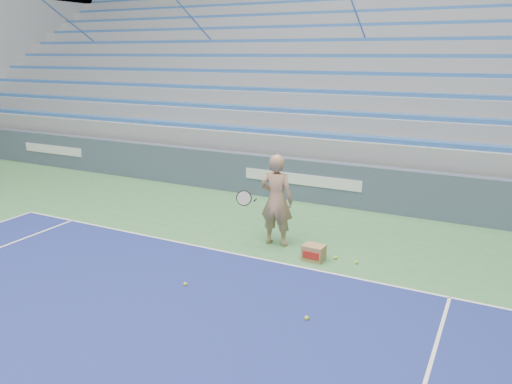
# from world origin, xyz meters

# --- Properties ---
(sponsor_barrier) EXTENTS (30.00, 0.32, 1.10)m
(sponsor_barrier) POSITION_xyz_m (0.00, 15.88, 0.55)
(sponsor_barrier) COLOR #404D61
(sponsor_barrier) RESTS_ON ground
(bleachers) EXTENTS (31.00, 9.15, 7.30)m
(bleachers) POSITION_xyz_m (0.00, 21.60, 2.36)
(bleachers) COLOR gray
(bleachers) RESTS_ON ground
(tennis_player) EXTENTS (0.96, 0.86, 1.86)m
(tennis_player) POSITION_xyz_m (0.68, 12.73, 0.93)
(tennis_player) COLOR tan
(tennis_player) RESTS_ON ground
(ball_box) EXTENTS (0.41, 0.33, 0.30)m
(ball_box) POSITION_xyz_m (1.65, 12.32, 0.15)
(ball_box) COLOR #99754A
(ball_box) RESTS_ON ground
(tennis_ball_0) EXTENTS (0.07, 0.07, 0.07)m
(tennis_ball_0) POSITION_xyz_m (2.34, 10.22, 0.03)
(tennis_ball_0) COLOR #C5E92F
(tennis_ball_0) RESTS_ON ground
(tennis_ball_1) EXTENTS (0.07, 0.07, 0.07)m
(tennis_ball_1) POSITION_xyz_m (2.42, 12.51, 0.03)
(tennis_ball_1) COLOR #C5E92F
(tennis_ball_1) RESTS_ON ground
(tennis_ball_2) EXTENTS (0.07, 0.07, 0.07)m
(tennis_ball_2) POSITION_xyz_m (0.14, 10.32, 0.03)
(tennis_ball_2) COLOR #C5E92F
(tennis_ball_2) RESTS_ON ground
(tennis_ball_3) EXTENTS (0.07, 0.07, 0.07)m
(tennis_ball_3) POSITION_xyz_m (2.01, 12.55, 0.03)
(tennis_ball_3) COLOR #C5E92F
(tennis_ball_3) RESTS_ON ground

